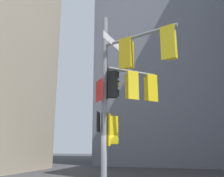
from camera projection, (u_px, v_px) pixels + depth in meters
building_mid_block at (162, 18)px, 36.45m from camera, size 15.74×15.74×42.33m
signal_pole_assembly at (125, 88)px, 8.91m from camera, size 3.17×2.79×7.13m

